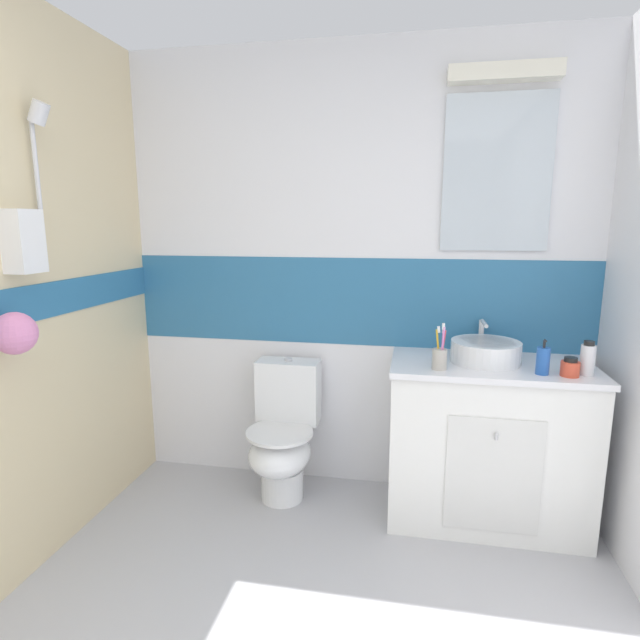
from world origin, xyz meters
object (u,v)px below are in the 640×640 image
at_px(toothbrush_cup, 440,357).
at_px(sink_basin, 485,351).
at_px(hair_gel_jar, 570,368).
at_px(mouthwash_bottle, 588,359).
at_px(soap_dispenser, 543,361).
at_px(toilet, 283,436).

bearing_deg(toothbrush_cup, sink_basin, 36.84).
xyz_separation_m(toothbrush_cup, hair_gel_jar, (0.58, -0.00, -0.02)).
bearing_deg(mouthwash_bottle, soap_dispenser, -172.23).
height_order(soap_dispenser, mouthwash_bottle, soap_dispenser).
distance_m(soap_dispenser, hair_gel_jar, 0.12).
relative_size(toilet, mouthwash_bottle, 4.84).
distance_m(hair_gel_jar, mouthwash_bottle, 0.10).
height_order(toilet, soap_dispenser, soap_dispenser).
height_order(toothbrush_cup, mouthwash_bottle, toothbrush_cup).
distance_m(toothbrush_cup, mouthwash_bottle, 0.67).
bearing_deg(sink_basin, toilet, -179.98).
xyz_separation_m(toilet, mouthwash_bottle, (1.50, -0.14, 0.56)).
height_order(hair_gel_jar, mouthwash_bottle, mouthwash_bottle).
bearing_deg(toothbrush_cup, soap_dispenser, 0.80).
height_order(toilet, toothbrush_cup, toothbrush_cup).
bearing_deg(soap_dispenser, sink_basin, 144.19).
bearing_deg(mouthwash_bottle, hair_gel_jar, -156.36).
bearing_deg(soap_dispenser, hair_gel_jar, -4.26).
relative_size(sink_basin, soap_dispenser, 2.31).
xyz_separation_m(toothbrush_cup, soap_dispenser, (0.47, 0.01, 0.00)).
xyz_separation_m(sink_basin, toilet, (-1.06, -0.00, -0.55)).
bearing_deg(mouthwash_bottle, toilet, 174.62).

